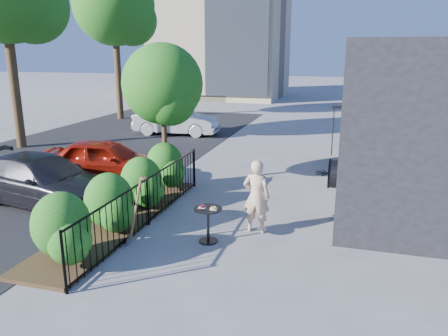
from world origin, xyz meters
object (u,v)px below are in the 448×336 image
(street_tree_far, at_px, (115,9))
(cafe_table, at_px, (208,219))
(car_silver, at_px, (176,121))
(car_darkgrey, at_px, (42,180))
(woman, at_px, (256,196))
(patio_tree, at_px, (164,89))
(shovel, at_px, (134,215))
(car_red, at_px, (106,160))

(street_tree_far, height_order, cafe_table, street_tree_far)
(car_silver, bearing_deg, car_darkgrey, 178.29)
(car_darkgrey, bearing_deg, woman, -83.25)
(car_silver, relative_size, car_darkgrey, 0.91)
(woman, height_order, car_darkgrey, woman)
(car_silver, height_order, car_darkgrey, car_silver)
(patio_tree, bearing_deg, cafe_table, -54.68)
(woman, bearing_deg, cafe_table, 45.60)
(cafe_table, bearing_deg, shovel, -155.35)
(cafe_table, distance_m, car_silver, 11.94)
(cafe_table, xyz_separation_m, shovel, (-1.32, -0.60, 0.15))
(woman, distance_m, car_darkgrey, 5.55)
(car_red, xyz_separation_m, car_silver, (-0.83, 7.52, 0.01))
(woman, height_order, car_silver, woman)
(car_silver, bearing_deg, car_red, -177.60)
(street_tree_far, height_order, woman, street_tree_far)
(patio_tree, distance_m, car_red, 2.90)
(shovel, height_order, car_silver, shovel)
(cafe_table, xyz_separation_m, woman, (0.82, 0.78, 0.29))
(woman, xyz_separation_m, car_red, (-5.09, 2.50, -0.16))
(woman, distance_m, car_red, 5.67)
(street_tree_far, height_order, car_red, street_tree_far)
(car_silver, bearing_deg, woman, -153.34)
(cafe_table, relative_size, shovel, 0.52)
(shovel, xyz_separation_m, car_darkgrey, (-3.41, 1.62, -0.03))
(car_red, bearing_deg, car_darkgrey, 159.62)
(car_silver, bearing_deg, street_tree_far, 49.41)
(street_tree_far, bearing_deg, car_silver, -36.66)
(street_tree_far, relative_size, car_silver, 2.12)
(car_red, bearing_deg, shovel, -151.70)
(patio_tree, xyz_separation_m, street_tree_far, (-7.70, 11.20, 3.15))
(patio_tree, relative_size, car_red, 1.06)
(woman, relative_size, car_darkgrey, 0.37)
(car_red, height_order, car_darkgrey, car_red)
(cafe_table, height_order, woman, woman)
(street_tree_far, distance_m, woman, 18.16)
(street_tree_far, distance_m, car_red, 13.61)
(woman, bearing_deg, shovel, 35.11)
(shovel, bearing_deg, car_red, 127.26)
(cafe_table, bearing_deg, car_red, 142.51)
(street_tree_far, xyz_separation_m, car_darkgrey, (5.27, -13.42, -5.30))
(patio_tree, height_order, car_red, patio_tree)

